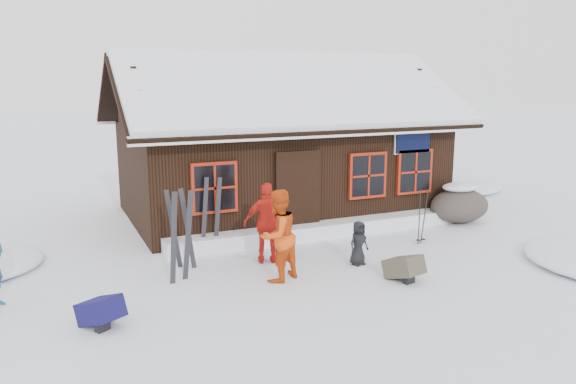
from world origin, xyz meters
The scene contains 14 objects.
ground centered at (0.00, 0.00, 0.00)m, with size 120.00×120.00×0.00m, color white.
mountain_hut centered at (1.50, 4.98, 1.58)m, with size 8.90×6.09×4.42m.
snow_drift centered at (1.50, 2.25, 0.17)m, with size 7.60×0.60×0.35m, color white.
snow_mounds centered at (1.65, 1.86, 0.00)m, with size 20.60×13.20×0.48m.
skier_orange_left centered at (-0.64, -0.04, 0.86)m, with size 0.84×0.65×1.72m, color #D4460E.
skier_orange_right centered at (-0.43, 0.99, 0.83)m, with size 0.97×0.40×1.66m, color red.
skier_crouched centered at (1.19, 0.12, 0.45)m, with size 0.44×0.29×0.90m, color black.
boulder centered at (5.34, 1.99, 0.48)m, with size 1.61×1.21×0.94m.
ski_pair_left centered at (-2.28, 0.66, 0.82)m, with size 0.53×0.18×1.75m.
ski_pair_mid centered at (-2.12, 1.37, 0.78)m, with size 0.57×0.22×1.65m.
ski_pair_right centered at (-1.26, 2.20, 0.79)m, with size 0.50×0.18×1.68m.
ski_poles centered at (3.27, 0.84, 0.61)m, with size 0.23×0.11×1.30m.
backpack_blue centered at (-3.87, -0.79, 0.17)m, with size 0.48×0.64×0.35m, color #110F41.
backpack_olive centered at (1.50, -1.00, 0.18)m, with size 0.49×0.64×0.35m, color #433F30.
Camera 1 is at (-4.49, -9.20, 3.71)m, focal length 35.00 mm.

